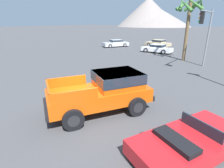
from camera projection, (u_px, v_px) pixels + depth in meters
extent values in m
plane|color=#424244|center=(92.00, 111.00, 8.75)|extent=(320.00, 320.00, 0.00)
cube|color=#CC4C0C|center=(99.00, 95.00, 8.45)|extent=(4.12, 5.21, 0.68)
cube|color=#CC4C0C|center=(117.00, 79.00, 8.57)|extent=(2.67, 2.77, 0.74)
cube|color=#1E2833|center=(118.00, 77.00, 8.52)|extent=(2.73, 2.82, 0.47)
cube|color=#CC4C0C|center=(67.00, 82.00, 8.62)|extent=(1.00, 1.73, 0.48)
cube|color=#CC4C0C|center=(75.00, 96.00, 6.91)|extent=(1.00, 1.73, 0.48)
cube|color=#CC4C0C|center=(48.00, 91.00, 7.43)|extent=(1.76, 1.02, 0.48)
cube|color=black|center=(142.00, 92.00, 9.43)|extent=(1.83, 1.11, 0.24)
cube|color=black|center=(46.00, 109.00, 7.63)|extent=(1.83, 1.11, 0.24)
cylinder|color=black|center=(118.00, 91.00, 10.05)|extent=(0.71, 0.94, 0.91)
cylinder|color=#232326|center=(118.00, 91.00, 10.05)|extent=(0.52, 0.59, 0.50)
cylinder|color=black|center=(137.00, 107.00, 8.22)|extent=(0.71, 0.94, 0.91)
cylinder|color=#232326|center=(137.00, 107.00, 8.22)|extent=(0.52, 0.59, 0.50)
cylinder|color=black|center=(65.00, 99.00, 8.96)|extent=(0.71, 0.94, 0.91)
cylinder|color=#232326|center=(65.00, 99.00, 8.96)|extent=(0.52, 0.59, 0.50)
cylinder|color=black|center=(73.00, 120.00, 7.13)|extent=(0.71, 0.94, 0.91)
cylinder|color=#232326|center=(73.00, 120.00, 7.13)|extent=(0.52, 0.59, 0.50)
cube|color=red|center=(190.00, 142.00, 5.83)|extent=(3.30, 4.52, 0.51)
cube|color=#1E2833|center=(201.00, 127.00, 5.88)|extent=(1.45, 0.66, 0.41)
cube|color=black|center=(176.00, 141.00, 5.39)|extent=(1.57, 1.10, 0.16)
cylinder|color=black|center=(192.00, 122.00, 7.17)|extent=(0.46, 0.69, 0.65)
cylinder|color=#9E9EA3|center=(192.00, 122.00, 7.17)|extent=(0.36, 0.42, 0.36)
cylinder|color=black|center=(143.00, 142.00, 6.01)|extent=(0.46, 0.69, 0.65)
cylinder|color=#9E9EA3|center=(143.00, 142.00, 6.01)|extent=(0.36, 0.42, 0.36)
cube|color=white|center=(157.00, 49.00, 24.85)|extent=(4.23, 1.96, 0.53)
cube|color=white|center=(158.00, 46.00, 24.63)|extent=(1.81, 1.64, 0.46)
cube|color=#1E2833|center=(158.00, 46.00, 24.61)|extent=(1.85, 1.68, 0.27)
cylinder|color=black|center=(146.00, 50.00, 24.95)|extent=(0.66, 0.25, 0.65)
cylinder|color=#9E9EA3|center=(146.00, 50.00, 24.95)|extent=(0.37, 0.25, 0.36)
cylinder|color=black|center=(151.00, 49.00, 26.26)|extent=(0.66, 0.25, 0.65)
cylinder|color=#9E9EA3|center=(151.00, 49.00, 26.26)|extent=(0.37, 0.25, 0.36)
cylinder|color=black|center=(163.00, 52.00, 23.53)|extent=(0.66, 0.25, 0.65)
cylinder|color=#9E9EA3|center=(163.00, 52.00, 23.53)|extent=(0.37, 0.25, 0.36)
cylinder|color=black|center=(168.00, 50.00, 24.83)|extent=(0.66, 0.25, 0.65)
cylinder|color=#9E9EA3|center=(168.00, 50.00, 24.83)|extent=(0.37, 0.25, 0.36)
cube|color=tan|center=(158.00, 44.00, 30.78)|extent=(4.45, 2.32, 0.55)
cube|color=tan|center=(159.00, 41.00, 30.54)|extent=(1.96, 1.82, 0.47)
cube|color=#1E2833|center=(159.00, 41.00, 30.52)|extent=(2.00, 1.86, 0.28)
cylinder|color=black|center=(149.00, 44.00, 31.12)|extent=(0.63, 0.29, 0.61)
cylinder|color=#9E9EA3|center=(149.00, 44.00, 31.12)|extent=(0.36, 0.27, 0.34)
cylinder|color=black|center=(154.00, 44.00, 32.30)|extent=(0.63, 0.29, 0.61)
cylinder|color=#9E9EA3|center=(154.00, 44.00, 32.30)|extent=(0.36, 0.27, 0.34)
cylinder|color=black|center=(162.00, 46.00, 29.36)|extent=(0.63, 0.29, 0.61)
cylinder|color=#9E9EA3|center=(162.00, 46.00, 29.36)|extent=(0.36, 0.27, 0.34)
cylinder|color=black|center=(167.00, 45.00, 30.54)|extent=(0.63, 0.29, 0.61)
cylinder|color=#9E9EA3|center=(167.00, 45.00, 30.54)|extent=(0.36, 0.27, 0.34)
cube|color=#B7BABF|center=(116.00, 44.00, 30.37)|extent=(3.62, 4.75, 0.59)
cube|color=#B7BABF|center=(116.00, 41.00, 30.24)|extent=(2.22, 2.37, 0.45)
cube|color=#1E2833|center=(116.00, 41.00, 30.22)|extent=(2.27, 2.42, 0.27)
cylinder|color=black|center=(110.00, 46.00, 29.19)|extent=(0.48, 0.65, 0.62)
cylinder|color=#9E9EA3|center=(110.00, 46.00, 29.19)|extent=(0.37, 0.41, 0.34)
cylinder|color=black|center=(106.00, 45.00, 30.62)|extent=(0.48, 0.65, 0.62)
cylinder|color=#9E9EA3|center=(106.00, 45.00, 30.62)|extent=(0.37, 0.41, 0.34)
cylinder|color=black|center=(125.00, 45.00, 30.24)|extent=(0.48, 0.65, 0.62)
cylinder|color=#9E9EA3|center=(125.00, 45.00, 30.24)|extent=(0.37, 0.41, 0.34)
cylinder|color=black|center=(120.00, 44.00, 31.67)|extent=(0.48, 0.65, 0.62)
cylinder|color=#9E9EA3|center=(120.00, 44.00, 31.67)|extent=(0.37, 0.41, 0.34)
cylinder|color=slate|center=(208.00, 39.00, 16.58)|extent=(0.16, 0.16, 5.24)
cylinder|color=slate|center=(208.00, 11.00, 14.30)|extent=(0.11, 4.01, 0.11)
cube|color=black|center=(202.00, 18.00, 13.34)|extent=(0.26, 0.34, 0.90)
sphere|color=red|center=(201.00, 14.00, 13.34)|extent=(0.20, 0.20, 0.20)
sphere|color=orange|center=(200.00, 18.00, 13.43)|extent=(0.20, 0.20, 0.20)
sphere|color=green|center=(199.00, 21.00, 13.52)|extent=(0.20, 0.20, 0.20)
cylinder|color=brown|center=(187.00, 32.00, 18.83)|extent=(0.36, 0.63, 6.25)
cone|color=#386B2D|center=(201.00, 4.00, 17.41)|extent=(0.40, 1.70, 1.60)
cone|color=#386B2D|center=(198.00, 3.00, 18.12)|extent=(1.52, 1.32, 1.13)
cone|color=#386B2D|center=(193.00, 4.00, 18.78)|extent=(1.95, 0.46, 1.45)
cone|color=#386B2D|center=(184.00, 4.00, 18.92)|extent=(1.45, 1.86, 1.38)
cone|color=#386B2D|center=(181.00, 4.00, 18.34)|extent=(0.78, 1.69, 1.51)
cone|color=#386B2D|center=(185.00, 4.00, 17.39)|extent=(1.95, 0.86, 1.67)
cone|color=#386B2D|center=(194.00, 3.00, 16.98)|extent=(1.95, 1.25, 1.47)
cone|color=gray|center=(156.00, 17.00, 135.31)|extent=(53.68, 53.68, 14.72)
cone|color=gray|center=(148.00, 12.00, 136.23)|extent=(48.25, 48.25, 21.49)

